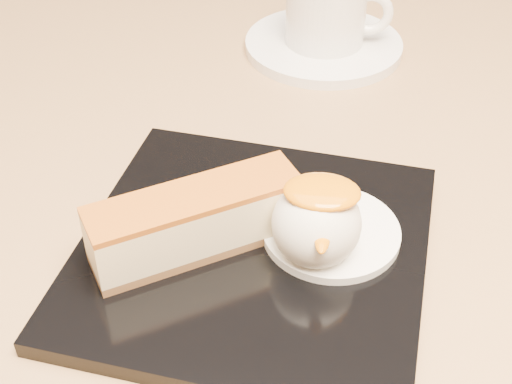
# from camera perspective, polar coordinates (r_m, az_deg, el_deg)

# --- Properties ---
(table) EXTENTS (0.80, 0.80, 0.72)m
(table) POSITION_cam_1_polar(r_m,az_deg,el_deg) (0.63, -4.89, -11.09)
(table) COLOR black
(table) RESTS_ON ground
(dessert_plate) EXTENTS (0.25, 0.25, 0.01)m
(dessert_plate) POSITION_cam_1_polar(r_m,az_deg,el_deg) (0.46, -0.28, -4.80)
(dessert_plate) COLOR black
(dessert_plate) RESTS_ON table
(cheesecake) EXTENTS (0.13, 0.10, 0.04)m
(cheesecake) POSITION_cam_1_polar(r_m,az_deg,el_deg) (0.45, -4.83, -2.32)
(cheesecake) COLOR brown
(cheesecake) RESTS_ON dessert_plate
(cream_smear) EXTENTS (0.09, 0.09, 0.01)m
(cream_smear) POSITION_cam_1_polar(r_m,az_deg,el_deg) (0.47, 6.03, -3.19)
(cream_smear) COLOR white
(cream_smear) RESTS_ON dessert_plate
(ice_cream_scoop) EXTENTS (0.06, 0.06, 0.06)m
(ice_cream_scoop) POSITION_cam_1_polar(r_m,az_deg,el_deg) (0.44, 4.85, -2.55)
(ice_cream_scoop) COLOR white
(ice_cream_scoop) RESTS_ON cream_smear
(mango_sauce) EXTENTS (0.05, 0.04, 0.01)m
(mango_sauce) POSITION_cam_1_polar(r_m,az_deg,el_deg) (0.42, 5.31, 0.02)
(mango_sauce) COLOR orange
(mango_sauce) RESTS_ON ice_cream_scoop
(mint_sprig) EXTENTS (0.03, 0.02, 0.00)m
(mint_sprig) POSITION_cam_1_polar(r_m,az_deg,el_deg) (0.48, 2.70, -0.60)
(mint_sprig) COLOR #2A823C
(mint_sprig) RESTS_ON cream_smear
(saucer) EXTENTS (0.15, 0.15, 0.01)m
(saucer) POSITION_cam_1_polar(r_m,az_deg,el_deg) (0.70, 5.42, 11.61)
(saucer) COLOR white
(saucer) RESTS_ON table
(coffee_cup) EXTENTS (0.10, 0.07, 0.06)m
(coffee_cup) POSITION_cam_1_polar(r_m,az_deg,el_deg) (0.68, 5.77, 14.30)
(coffee_cup) COLOR white
(coffee_cup) RESTS_ON saucer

